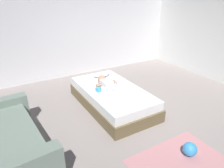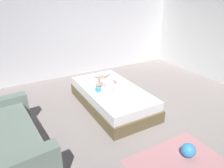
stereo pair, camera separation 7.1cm
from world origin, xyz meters
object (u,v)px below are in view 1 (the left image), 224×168
object	(u,v)px
pillow	(101,74)
toothbrush	(116,83)
baby	(105,83)
baby_bottle	(130,90)
toy_block	(98,90)
bed	(112,97)
toy_ball	(190,149)

from	to	relation	value
pillow	toothbrush	world-z (taller)	pillow
baby	baby_bottle	xyz separation A→B (m)	(0.30, -0.50, -0.05)
toy_block	baby_bottle	distance (m)	0.64
pillow	baby	bearing A→B (deg)	-109.29
bed	toy_block	world-z (taller)	toy_block
toy_ball	bed	bearing A→B (deg)	97.38
bed	baby_bottle	distance (m)	0.46
toothbrush	baby_bottle	distance (m)	0.50
toothbrush	toy_ball	world-z (taller)	toothbrush
bed	toothbrush	world-z (taller)	toothbrush
toy_ball	toy_block	world-z (taller)	toy_block
toy_ball	toy_block	distance (m)	2.00
toy_ball	baby_bottle	distance (m)	1.61
bed	pillow	xyz separation A→B (m)	(0.13, 0.71, 0.27)
baby_bottle	bed	bearing A→B (deg)	127.58
pillow	toy_block	bearing A→B (deg)	-122.21
bed	baby	world-z (taller)	baby
pillow	baby	xyz separation A→B (m)	(-0.18, -0.52, 0.02)
baby	toothbrush	size ratio (longest dim) A/B	4.09
baby_bottle	pillow	bearing A→B (deg)	96.32
bed	baby_bottle	size ratio (longest dim) A/B	19.30
baby	toy_block	bearing A→B (deg)	-145.64
toy_ball	toothbrush	bearing A→B (deg)	90.57
baby	toy_block	distance (m)	0.31
toy_block	baby_bottle	bearing A→B (deg)	-29.99
toy_block	toothbrush	bearing A→B (deg)	18.67
toothbrush	baby_bottle	bearing A→B (deg)	-88.23
bed	toy_ball	bearing A→B (deg)	-82.62
baby	toy_ball	world-z (taller)	baby
toy_ball	toy_block	xyz separation A→B (m)	(-0.56, 1.89, 0.35)
toy_ball	baby_bottle	xyz separation A→B (m)	(-0.01, 1.57, 0.33)
pillow	toy_block	size ratio (longest dim) A/B	3.82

